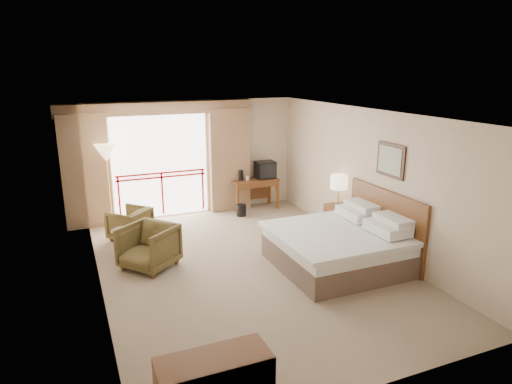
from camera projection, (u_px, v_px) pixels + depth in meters
name	position (u px, v px, depth m)	size (l,w,h in m)	color
floor	(249.00, 266.00, 8.15)	(7.00, 7.00, 0.00)	gray
ceiling	(248.00, 114.00, 7.43)	(7.00, 7.00, 0.00)	white
wall_back	(194.00, 157.00, 10.90)	(5.00, 5.00, 0.00)	beige
wall_front	(376.00, 278.00, 4.68)	(5.00, 5.00, 0.00)	beige
wall_left	(94.00, 211.00, 6.85)	(7.00, 7.00, 0.00)	beige
wall_right	(369.00, 180.00, 8.73)	(7.00, 7.00, 0.00)	beige
balcony_door	(161.00, 167.00, 10.62)	(2.40, 2.40, 0.00)	white
balcony_railing	(162.00, 183.00, 10.70)	(2.09, 0.03, 1.02)	#AE0E11
curtain_left	(86.00, 172.00, 9.87)	(1.00, 0.26, 2.50)	#896346
curtain_right	(229.00, 160.00, 11.11)	(1.00, 0.26, 2.50)	#896346
valance	(158.00, 108.00, 10.17)	(4.40, 0.22, 0.28)	#896346
hvac_vent	(244.00, 113.00, 11.09)	(0.50, 0.04, 0.50)	silver
bed	(340.00, 246.00, 8.08)	(2.13, 2.06, 0.97)	brown
headboard	(385.00, 224.00, 8.37)	(0.06, 2.10, 1.30)	#572E16
framed_art	(391.00, 160.00, 8.05)	(0.04, 0.72, 0.60)	black
nightstand	(338.00, 220.00, 9.67)	(0.44, 0.52, 0.63)	#572E16
table_lamp	(339.00, 182.00, 9.50)	(0.36, 0.36, 0.63)	tan
phone	(341.00, 206.00, 9.42)	(0.20, 0.15, 0.09)	black
desk	(253.00, 185.00, 11.38)	(1.16, 0.56, 0.76)	#572E16
tv	(265.00, 170.00, 11.34)	(0.47, 0.37, 0.43)	black
coffee_maker	(241.00, 175.00, 11.13)	(0.12, 0.12, 0.25)	black
cup	(247.00, 178.00, 11.16)	(0.08, 0.08, 0.11)	white
wastebasket	(241.00, 210.00, 10.87)	(0.23, 0.23, 0.28)	black
armchair_far	(131.00, 239.00, 9.45)	(0.71, 0.73, 0.66)	#473A1D
armchair_near	(150.00, 267.00, 8.12)	(0.84, 0.86, 0.78)	#473A1D
side_table	(125.00, 239.00, 8.42)	(0.50, 0.50, 0.54)	black
book	(124.00, 230.00, 8.37)	(0.17, 0.23, 0.02)	white
floor_lamp	(106.00, 156.00, 9.73)	(0.48, 0.48, 1.86)	tan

